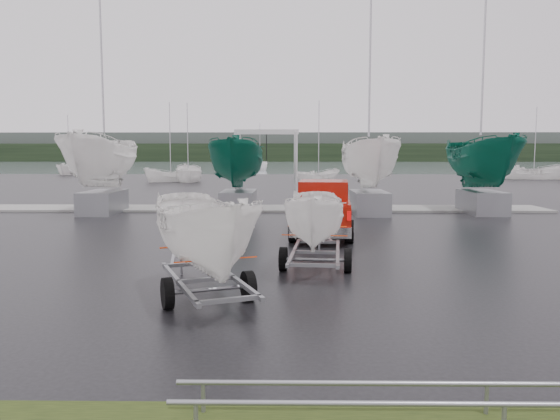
# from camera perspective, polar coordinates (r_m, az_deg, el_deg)

# --- Properties ---
(ground_plane) EXTENTS (120.00, 120.00, 0.00)m
(ground_plane) POSITION_cam_1_polar(r_m,az_deg,el_deg) (15.55, -5.72, -4.92)
(ground_plane) COLOR black
(ground_plane) RESTS_ON ground
(lake) EXTENTS (300.00, 300.00, 0.00)m
(lake) POSITION_cam_1_polar(r_m,az_deg,el_deg) (115.22, -0.09, 4.54)
(lake) COLOR gray
(lake) RESTS_ON ground
(dock) EXTENTS (30.00, 3.00, 0.12)m
(dock) POSITION_cam_1_polar(r_m,az_deg,el_deg) (28.37, -2.76, 0.15)
(dock) COLOR gray
(dock) RESTS_ON ground
(treeline) EXTENTS (300.00, 8.00, 6.00)m
(treeline) POSITION_cam_1_polar(r_m,az_deg,el_deg) (185.17, 0.24, 6.02)
(treeline) COLOR black
(treeline) RESTS_ON ground
(far_hill) EXTENTS (300.00, 6.00, 10.00)m
(far_hill) POSITION_cam_1_polar(r_m,az_deg,el_deg) (193.18, 0.27, 6.61)
(far_hill) COLOR #4C5651
(far_hill) RESTS_ON ground
(pickup_truck) EXTENTS (2.51, 5.85, 1.89)m
(pickup_truck) POSITION_cam_1_polar(r_m,az_deg,el_deg) (19.96, 4.52, 0.38)
(pickup_truck) COLOR maroon
(pickup_truck) RESTS_ON ground
(trailer_hitched) EXTENTS (1.83, 3.69, 4.45)m
(trailer_hitched) POSITION_cam_1_polar(r_m,az_deg,el_deg) (13.54, 3.81, 3.82)
(trailer_hitched) COLOR gray
(trailer_hitched) RESTS_ON ground
(trailer_parked) EXTENTS (2.44, 3.78, 4.95)m
(trailer_parked) POSITION_cam_1_polar(r_m,az_deg,el_deg) (10.62, -7.86, 4.60)
(trailer_parked) COLOR gray
(trailer_parked) RESTS_ON ground
(boat_hoist) EXTENTS (3.30, 2.18, 4.12)m
(boat_hoist) POSITION_cam_1_polar(r_m,az_deg,el_deg) (28.19, -1.42, 5.46)
(boat_hoist) COLOR silver
(boat_hoist) RESTS_ON ground
(keelboat_0) EXTENTS (2.74, 3.20, 10.91)m
(keelboat_0) POSITION_cam_1_polar(r_m,az_deg,el_deg) (27.69, -18.27, 8.64)
(keelboat_0) COLOR gray
(keelboat_0) RESTS_ON ground
(keelboat_1) EXTENTS (2.53, 3.20, 7.81)m
(keelboat_1) POSITION_cam_1_polar(r_m,az_deg,el_deg) (26.49, -4.41, 8.31)
(keelboat_1) COLOR gray
(keelboat_1) RESTS_ON ground
(keelboat_2) EXTENTS (2.54, 3.20, 10.72)m
(keelboat_2) POSITION_cam_1_polar(r_m,az_deg,el_deg) (26.48, 9.43, 8.33)
(keelboat_2) COLOR gray
(keelboat_2) RESTS_ON ground
(keelboat_3) EXTENTS (2.62, 3.20, 10.79)m
(keelboat_3) POSITION_cam_1_polar(r_m,az_deg,el_deg) (28.13, 20.60, 8.13)
(keelboat_3) COLOR gray
(keelboat_3) RESTS_ON ground
(mast_rack_2) EXTENTS (7.00, 0.56, 0.06)m
(mast_rack_2) POSITION_cam_1_polar(r_m,az_deg,el_deg) (6.62, 21.59, -17.43)
(mast_rack_2) COLOR gray
(mast_rack_2) RESTS_ON ground
(moored_boat_0) EXTENTS (3.20, 3.20, 10.97)m
(moored_boat_0) POSITION_cam_1_polar(r_m,az_deg,el_deg) (56.76, -11.33, 2.92)
(moored_boat_0) COLOR white
(moored_boat_0) RESTS_ON ground
(moored_boat_1) EXTENTS (3.19, 3.24, 11.53)m
(moored_boat_1) POSITION_cam_1_polar(r_m,az_deg,el_deg) (56.96, -9.55, 2.97)
(moored_boat_1) COLOR white
(moored_boat_1) RESTS_ON ground
(moored_boat_2) EXTENTS (2.97, 2.96, 10.75)m
(moored_boat_2) POSITION_cam_1_polar(r_m,az_deg,el_deg) (53.85, 4.04, 2.87)
(moored_boat_2) COLOR white
(moored_boat_2) RESTS_ON ground
(moored_boat_3) EXTENTS (3.08, 3.02, 11.52)m
(moored_boat_3) POSITION_cam_1_polar(r_m,az_deg,el_deg) (67.33, 24.96, 2.94)
(moored_boat_3) COLOR white
(moored_boat_3) RESTS_ON ground
(moored_boat_4) EXTENTS (2.52, 2.58, 11.17)m
(moored_boat_4) POSITION_cam_1_polar(r_m,az_deg,el_deg) (79.20, -21.10, 3.48)
(moored_boat_4) COLOR white
(moored_boat_4) RESTS_ON ground
(moored_boat_5) EXTENTS (2.51, 2.57, 11.13)m
(moored_boat_5) POSITION_cam_1_polar(r_m,az_deg,el_deg) (93.91, -2.10, 4.21)
(moored_boat_5) COLOR white
(moored_boat_5) RESTS_ON ground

